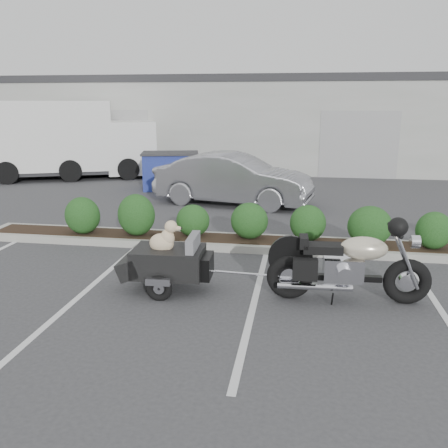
% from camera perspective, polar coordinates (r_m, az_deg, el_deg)
% --- Properties ---
extents(ground, '(90.00, 90.00, 0.00)m').
position_cam_1_polar(ground, '(8.00, -4.55, -7.05)').
color(ground, '#38383A').
rests_on(ground, ground).
extents(planter_kerb, '(12.00, 1.00, 0.15)m').
position_cam_1_polar(planter_kerb, '(9.87, 4.13, -2.35)').
color(planter_kerb, '#9E9E93').
rests_on(planter_kerb, ground).
extents(building, '(26.00, 10.00, 4.00)m').
position_cam_1_polar(building, '(24.30, 5.08, 12.26)').
color(building, '#9EA099').
rests_on(building, ground).
extents(motorcycle, '(2.44, 0.83, 1.40)m').
position_cam_1_polar(motorcycle, '(7.31, 14.72, -4.93)').
color(motorcycle, black).
rests_on(motorcycle, ground).
extents(pet_trailer, '(1.94, 1.08, 1.16)m').
position_cam_1_polar(pet_trailer, '(7.59, -6.80, -4.37)').
color(pet_trailer, black).
rests_on(pet_trailer, ground).
extents(sedan, '(4.74, 2.38, 1.49)m').
position_cam_1_polar(sedan, '(13.85, 1.13, 5.42)').
color(sedan, '#9E9EA5').
rests_on(sedan, ground).
extents(dumpster, '(2.16, 1.72, 1.26)m').
position_cam_1_polar(dumpster, '(16.48, -6.45, 6.42)').
color(dumpster, navy).
rests_on(dumpster, ground).
extents(delivery_truck, '(6.77, 4.33, 2.96)m').
position_cam_1_polar(delivery_truck, '(19.66, -17.50, 9.45)').
color(delivery_truck, silver).
rests_on(delivery_truck, ground).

